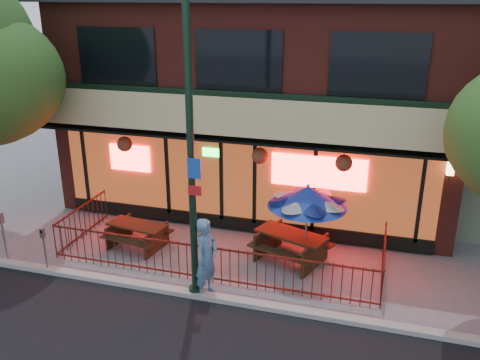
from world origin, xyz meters
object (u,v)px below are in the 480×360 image
object	(u,v)px
street_light	(191,168)
parking_meter_far	(3,229)
picnic_table_left	(137,232)
parking_meter_near	(44,243)
patio_umbrella	(308,197)
pedestrian	(206,258)
picnic_table_right	(291,243)

from	to	relation	value
street_light	parking_meter_far	world-z (taller)	street_light
picnic_table_left	parking_meter_near	size ratio (longest dim) A/B	1.47
parking_meter_near	parking_meter_far	world-z (taller)	parking_meter_far
patio_umbrella	pedestrian	world-z (taller)	patio_umbrella
picnic_table_right	street_light	bearing A→B (deg)	-129.46
parking_meter_far	picnic_table_left	bearing A→B (deg)	32.34
picnic_table_left	parking_meter_far	world-z (taller)	parking_meter_far
street_light	picnic_table_right	bearing A→B (deg)	50.54
street_light	picnic_table_left	bearing A→B (deg)	143.11
pedestrian	parking_meter_near	bearing A→B (deg)	104.00
parking_meter_far	street_light	bearing A→B (deg)	-0.03
street_light	pedestrian	xyz separation A→B (m)	(0.27, 0.05, -2.17)
street_light	parking_meter_near	bearing A→B (deg)	-178.89
street_light	picnic_table_right	distance (m)	3.91
picnic_table_right	parking_meter_far	size ratio (longest dim) A/B	1.52
patio_umbrella	pedestrian	bearing A→B (deg)	-134.58
picnic_table_right	parking_meter_far	distance (m)	7.46
parking_meter_near	patio_umbrella	bearing A→B (deg)	18.83
picnic_table_right	parking_meter_far	world-z (taller)	parking_meter_far
parking_meter_near	picnic_table_left	bearing A→B (deg)	49.93
picnic_table_right	parking_meter_far	bearing A→B (deg)	-162.59
street_light	picnic_table_left	size ratio (longest dim) A/B	3.91
patio_umbrella	parking_meter_far	xyz separation A→B (m)	(-7.51, -2.05, -0.96)
parking_meter_far	parking_meter_near	bearing A→B (deg)	-3.61
picnic_table_left	parking_meter_near	xyz separation A→B (m)	(-1.59, -1.89, 0.37)
picnic_table_left	patio_umbrella	size ratio (longest dim) A/B	0.78
picnic_table_left	pedestrian	world-z (taller)	pedestrian
picnic_table_left	parking_meter_near	world-z (taller)	parking_meter_near
picnic_table_left	parking_meter_far	size ratio (longest dim) A/B	1.22
patio_umbrella	parking_meter_far	bearing A→B (deg)	-164.74
picnic_table_left	picnic_table_right	world-z (taller)	picnic_table_right
picnic_table_right	parking_meter_near	size ratio (longest dim) A/B	1.83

